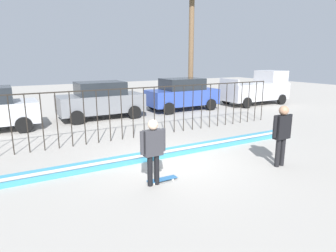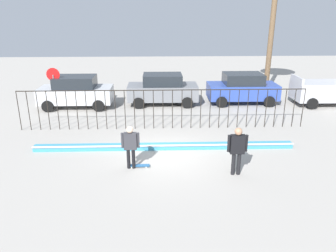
{
  "view_description": "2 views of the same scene",
  "coord_description": "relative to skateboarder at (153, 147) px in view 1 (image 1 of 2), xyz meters",
  "views": [
    {
      "loc": [
        -4.28,
        -7.24,
        3.08
      ],
      "look_at": [
        0.08,
        0.52,
        1.01
      ],
      "focal_mm": 31.3,
      "sensor_mm": 36.0,
      "label": 1
    },
    {
      "loc": [
        -0.29,
        -12.21,
        5.6
      ],
      "look_at": [
        0.17,
        0.79,
        0.96
      ],
      "focal_mm": 34.84,
      "sensor_mm": 36.0,
      "label": 2
    }
  ],
  "objects": [
    {
      "name": "pickup_truck",
      "position": [
        12.08,
        8.33,
        0.04
      ],
      "size": [
        4.7,
        2.12,
        2.24
      ],
      "rotation": [
        0.0,
        0.0,
        -0.02
      ],
      "color": "#B7B7BC",
      "rests_on": "ground"
    },
    {
      "name": "parked_car_blue",
      "position": [
        6.37,
        8.86,
        -0.03
      ],
      "size": [
        4.3,
        2.12,
        1.9
      ],
      "rotation": [
        0.0,
        0.0,
        -0.07
      ],
      "color": "#2D479E",
      "rests_on": "ground"
    },
    {
      "name": "perimeter_fence",
      "position": [
        1.28,
        4.32,
        0.21
      ],
      "size": [
        14.04,
        0.04,
        1.98
      ],
      "color": "black",
      "rests_on": "ground"
    },
    {
      "name": "skateboard",
      "position": [
        0.29,
        0.07,
        -0.94
      ],
      "size": [
        0.8,
        0.2,
        0.07
      ],
      "rotation": [
        0.0,
        0.0,
        -0.08
      ],
      "color": "#26598C",
      "rests_on": "ground"
    },
    {
      "name": "ground_plane",
      "position": [
        1.28,
        1.17,
        -1.0
      ],
      "size": [
        60.0,
        60.0,
        0.0
      ],
      "primitive_type": "plane",
      "color": "#9E9991"
    },
    {
      "name": "camera_operator",
      "position": [
        3.79,
        -0.62,
        0.07
      ],
      "size": [
        0.72,
        0.27,
        1.78
      ],
      "rotation": [
        0.0,
        0.0,
        2.1
      ],
      "color": "black",
      "rests_on": "ground"
    },
    {
      "name": "parked_car_gray",
      "position": [
        1.35,
        8.78,
        -0.03
      ],
      "size": [
        4.3,
        2.12,
        1.9
      ],
      "rotation": [
        0.0,
        0.0,
        0.01
      ],
      "color": "slate",
      "rests_on": "ground"
    },
    {
      "name": "skateboarder",
      "position": [
        0.0,
        0.0,
        0.0
      ],
      "size": [
        0.67,
        0.25,
        1.66
      ],
      "rotation": [
        0.0,
        0.0,
        0.34
      ],
      "color": "black",
      "rests_on": "ground"
    },
    {
      "name": "bowl_coping_ledge",
      "position": [
        1.28,
        1.74,
        -0.88
      ],
      "size": [
        11.0,
        0.41,
        0.27
      ],
      "color": "teal",
      "rests_on": "ground"
    }
  ]
}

